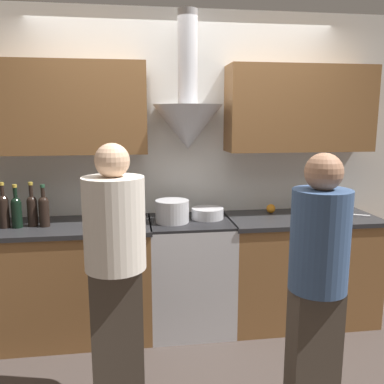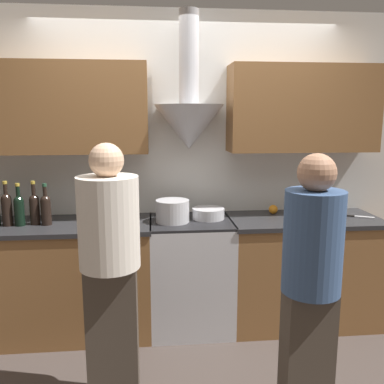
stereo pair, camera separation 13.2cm
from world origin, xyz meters
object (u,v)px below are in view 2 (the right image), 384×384
Objects in this scene: stove_range at (191,273)px; person_foreground_right at (311,283)px; stock_pot at (173,211)px; orange_fruit at (273,209)px; wine_bottle_6 at (46,208)px; person_foreground_left at (110,267)px; wine_bottle_5 at (35,207)px; wine_bottle_3 at (7,208)px; mixing_bowl at (208,213)px; wine_bottle_4 at (19,209)px.

person_foreground_right is (0.53, -1.20, 0.40)m from stove_range.
stock_pot reaches higher than orange_fruit.
wine_bottle_6 reaches higher than stock_pot.
person_foreground_left reaches higher than person_foreground_right.
wine_bottle_5 is 1.11m from person_foreground_left.
stove_range is at bearing 1.09° from wine_bottle_3.
person_foreground_right is (0.38, -1.24, -0.10)m from mixing_bowl.
wine_bottle_6 is (-1.12, -0.03, 0.58)m from stove_range.
wine_bottle_3 is 1.26m from stock_pot.
person_foreground_left reaches higher than orange_fruit.
orange_fruit is at bearing 11.14° from mixing_bowl.
person_foreground_left is 1.13m from person_foreground_right.
stove_range is at bearing 14.18° from stock_pot.
orange_fruit is at bearing 12.38° from stock_pot.
wine_bottle_3 reaches higher than stove_range.
wine_bottle_5 is 0.21× the size of person_foreground_left.
wine_bottle_5 is 1.95m from orange_fruit.
wine_bottle_3 is at bearing 135.02° from person_foreground_left.
wine_bottle_3 is 0.29m from wine_bottle_6.
person_foreground_left is (0.57, -0.85, -0.17)m from wine_bottle_6.
person_foreground_left is at bearing -47.99° from wine_bottle_4.
person_foreground_right is at bearing -16.38° from person_foreground_left.
person_foreground_left is (0.76, -0.85, -0.17)m from wine_bottle_4.
wine_bottle_5 is at bearing 14.12° from wine_bottle_4.
person_foreground_left is at bearing -122.20° from stove_range.
orange_fruit is (0.58, 0.11, -0.00)m from mixing_bowl.
stove_range is 2.70× the size of wine_bottle_5.
mixing_bowl is at bearing 107.00° from person_foreground_right.
wine_bottle_6 is 2.03m from person_foreground_right.
stock_pot is at bearing 64.29° from person_foreground_left.
wine_bottle_5 is 2.11m from person_foreground_right.
wine_bottle_5 reaches higher than wine_bottle_6.
wine_bottle_4 is 0.20m from wine_bottle_6.
wine_bottle_6 is 0.21× the size of person_foreground_right.
wine_bottle_4 is at bearing 132.01° from person_foreground_left.
wine_bottle_3 is at bearing -178.91° from stove_range.
wine_bottle_4 is 2.05m from orange_fruit.
wine_bottle_5 is 1.36m from mixing_bowl.
wine_bottle_5 reaches higher than wine_bottle_4.
mixing_bowl is at bearing 15.32° from stove_range.
wine_bottle_4 reaches higher than stove_range.
person_foreground_right reaches higher than stove_range.
wine_bottle_3 is 0.20m from wine_bottle_5.
stock_pot is at bearing -167.62° from orange_fruit.
wine_bottle_4 is at bearing -177.04° from mixing_bowl.
person_foreground_left reaches higher than stock_pot.
stove_range is 0.89m from orange_fruit.
wine_bottle_6 is at bearing 144.64° from person_foreground_right.
person_foreground_right reaches higher than wine_bottle_4.
person_foreground_right is at bearing -34.42° from wine_bottle_5.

